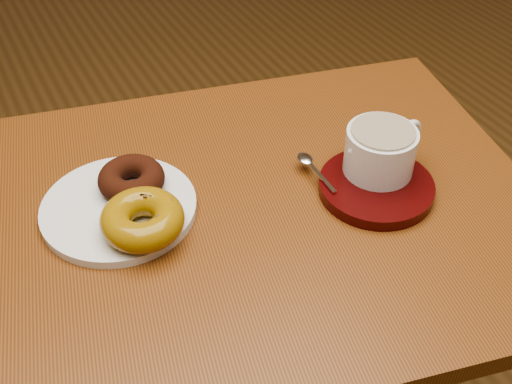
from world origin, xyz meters
name	(u,v)px	position (x,y,z in m)	size (l,w,h in m)	color
cafe_table	(244,267)	(-0.01, 0.11, 0.66)	(0.95, 0.79, 0.79)	brown
donut_plate	(119,208)	(-0.16, 0.18, 0.79)	(0.21, 0.21, 0.01)	silver
donut_cinnamon	(131,179)	(-0.13, 0.20, 0.82)	(0.09, 0.09, 0.03)	#33140A
donut_caramel	(142,219)	(-0.15, 0.11, 0.82)	(0.12, 0.12, 0.04)	#956D10
saucer	(376,187)	(0.18, 0.05, 0.80)	(0.16, 0.16, 0.02)	#330707
coffee_cup	(381,150)	(0.20, 0.07, 0.84)	(0.13, 0.10, 0.07)	silver
teaspoon	(308,162)	(0.11, 0.13, 0.81)	(0.02, 0.10, 0.01)	silver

